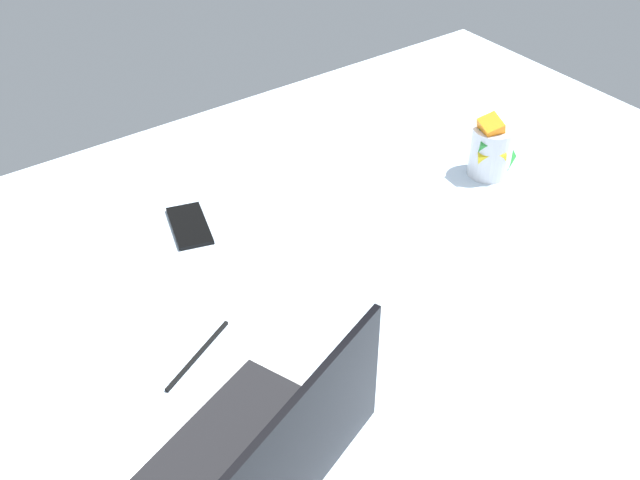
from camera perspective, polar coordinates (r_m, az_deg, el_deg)
The scene contains 5 objects.
bed_mattress at distance 149.83cm, azimuth 4.15°, elevation -4.18°, with size 180.00×140.00×18.00cm, color silver.
laptop at distance 108.15cm, azimuth -4.49°, elevation -15.49°, with size 39.04×33.27×23.00cm.
snack_cup at distance 168.58cm, azimuth 12.55°, elevation 6.55°, with size 10.67×9.51×14.50cm.
cell_phone at distance 153.67cm, azimuth -9.63°, elevation 1.06°, with size 6.80×14.00×0.80cm, color black.
charger_cable at distance 126.90cm, azimuth -9.02°, elevation -8.40°, with size 17.00×0.60×0.60cm, color black.
Camera 1 is at (73.79, 83.91, 108.82)cm, focal length 43.24 mm.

